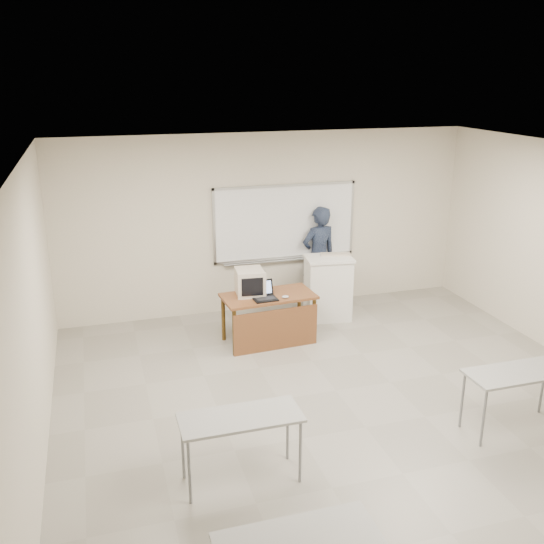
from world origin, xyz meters
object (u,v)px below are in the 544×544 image
object	(u,v)px
whiteboard	(285,223)
instructor_desk	(271,311)
laptop	(264,295)
presenter	(319,256)
crt_monitor	(250,282)
mouse	(285,297)
keyboard	(336,254)
podium	(328,288)

from	to	relation	value
whiteboard	instructor_desk	world-z (taller)	whiteboard
laptop	presenter	distance (m)	1.96
crt_monitor	whiteboard	bearing A→B (deg)	57.81
mouse	instructor_desk	bearing A→B (deg)	145.60
keyboard	whiteboard	bearing A→B (deg)	149.65
podium	mouse	size ratio (longest dim) A/B	10.08
mouse	keyboard	distance (m)	1.48
crt_monitor	laptop	bearing A→B (deg)	-53.70
instructor_desk	podium	xyz separation A→B (m)	(1.20, 0.71, -0.00)
podium	presenter	xyz separation A→B (m)	(0.08, 0.67, 0.35)
mouse	presenter	distance (m)	1.83
laptop	mouse	bearing A→B (deg)	-17.49
presenter	instructor_desk	bearing A→B (deg)	36.48
podium	mouse	world-z (taller)	podium
instructor_desk	laptop	size ratio (longest dim) A/B	4.02
whiteboard	keyboard	bearing A→B (deg)	-46.62
instructor_desk	mouse	size ratio (longest dim) A/B	13.06
mouse	keyboard	xyz separation A→B (m)	(1.15, 0.88, 0.30)
keyboard	crt_monitor	bearing A→B (deg)	-144.61
whiteboard	mouse	distance (m)	1.79
mouse	presenter	xyz separation A→B (m)	(1.08, 1.47, 0.11)
whiteboard	crt_monitor	bearing A→B (deg)	-127.40
crt_monitor	keyboard	world-z (taller)	crt_monitor
presenter	whiteboard	bearing A→B (deg)	-20.28
crt_monitor	mouse	xyz separation A→B (m)	(0.45, -0.33, -0.17)
instructor_desk	crt_monitor	xyz separation A→B (m)	(-0.25, 0.24, 0.40)
laptop	keyboard	size ratio (longest dim) A/B	0.71
instructor_desk	podium	world-z (taller)	podium
podium	crt_monitor	distance (m)	1.58
keyboard	presenter	distance (m)	0.62
crt_monitor	mouse	bearing A→B (deg)	-30.65
instructor_desk	laptop	bearing A→B (deg)	-176.68
instructor_desk	mouse	world-z (taller)	mouse
laptop	mouse	world-z (taller)	laptop
whiteboard	podium	distance (m)	1.32
crt_monitor	laptop	xyz separation A→B (m)	(0.15, -0.25, -0.13)
crt_monitor	laptop	distance (m)	0.32
instructor_desk	podium	distance (m)	1.39
instructor_desk	presenter	size ratio (longest dim) A/B	0.78
whiteboard	instructor_desk	distance (m)	1.89
podium	crt_monitor	size ratio (longest dim) A/B	2.27
instructor_desk	mouse	distance (m)	0.32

